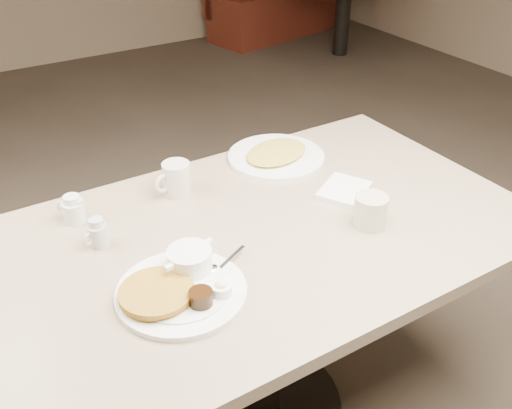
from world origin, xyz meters
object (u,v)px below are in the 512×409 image
main_plate (180,284)px  coffee_mug_far (176,179)px  coffee_mug_near (371,210)px  hash_plate (276,155)px  diner_table (260,277)px  creamer_left (98,233)px  creamer_right (73,210)px

main_plate → coffee_mug_far: bearing=66.0°
coffee_mug_near → hash_plate: coffee_mug_near is taller
diner_table → creamer_left: (-0.40, 0.16, 0.21)m
hash_plate → creamer_right: bearing=-179.1°
creamer_right → diner_table: bearing=-36.5°
coffee_mug_near → main_plate: bearing=178.0°
diner_table → main_plate: size_ratio=3.70×
coffee_mug_near → creamer_right: 0.82m
coffee_mug_far → hash_plate: (0.37, 0.03, -0.04)m
diner_table → coffee_mug_near: coffee_mug_near is taller
creamer_right → hash_plate: 0.68m
main_plate → hash_plate: bearing=38.1°
creamer_left → hash_plate: bearing=13.4°
diner_table → coffee_mug_near: (0.27, -0.14, 0.22)m
main_plate → coffee_mug_far: (0.18, 0.41, 0.03)m
coffee_mug_near → coffee_mug_far: size_ratio=1.11×
diner_table → coffee_mug_near: size_ratio=11.04×
diner_table → coffee_mug_far: bearing=110.9°
creamer_left → hash_plate: size_ratio=0.20×
diner_table → creamer_left: bearing=157.7°
coffee_mug_far → creamer_left: size_ratio=1.54×
creamer_left → main_plate: bearing=-70.0°
main_plate → creamer_left: 0.30m
main_plate → hash_plate: (0.56, 0.44, -0.01)m
diner_table → hash_plate: size_ratio=3.70×
diner_table → coffee_mug_far: size_ratio=12.20×
coffee_mug_near → coffee_mug_far: bearing=131.8°
creamer_left → creamer_right: same height
creamer_left → coffee_mug_near: bearing=-24.2°
coffee_mug_near → coffee_mug_far: coffee_mug_far is taller
diner_table → hash_plate: bearing=50.5°
diner_table → main_plate: 0.37m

